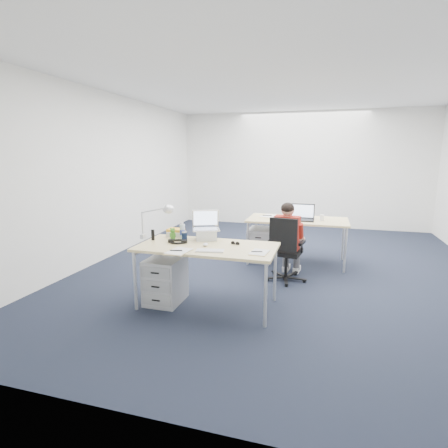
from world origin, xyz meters
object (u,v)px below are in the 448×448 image
object	(u,v)px
sunglasses	(235,243)
far_cup	(322,218)
desk_near	(207,250)
desk_lamp	(152,221)
headphones	(178,241)
bear_figurine	(173,234)
drawer_pedestal_far	(261,244)
dark_laptop	(302,212)
silver_laptop	(206,226)
water_bottle	(182,231)
drawer_pedestal_near	(165,280)
cordless_phone	(153,235)
seated_person	(289,240)
book_stack	(176,232)
office_chair	(285,263)
can_koozie	(184,236)
desk_far	(297,222)
computer_mouse	(205,245)
wireless_keyboard	(210,251)

from	to	relation	value
sunglasses	far_cup	distance (m)	2.08
desk_near	desk_lamp	distance (m)	0.81
headphones	sunglasses	bearing A→B (deg)	3.79
headphones	bear_figurine	bearing A→B (deg)	131.27
drawer_pedestal_far	dark_laptop	distance (m)	0.89
desk_near	silver_laptop	world-z (taller)	silver_laptop
desk_near	headphones	bearing A→B (deg)	174.41
desk_near	headphones	world-z (taller)	headphones
water_bottle	drawer_pedestal_near	bearing A→B (deg)	-112.09
drawer_pedestal_near	dark_laptop	bearing A→B (deg)	53.25
headphones	cordless_phone	distance (m)	0.35
seated_person	book_stack	bearing A→B (deg)	-139.10
book_stack	office_chair	bearing A→B (deg)	29.01
drawer_pedestal_near	water_bottle	xyz separation A→B (m)	(0.12, 0.28, 0.56)
silver_laptop	cordless_phone	xyz separation A→B (m)	(-0.62, -0.22, -0.11)
drawer_pedestal_near	water_bottle	size ratio (longest dim) A/B	2.61
far_cup	desk_lamp	bearing A→B (deg)	-136.97
bear_figurine	can_koozie	bearing A→B (deg)	7.80
silver_laptop	headphones	world-z (taller)	silver_laptop
sunglasses	office_chair	bearing A→B (deg)	75.40
desk_lamp	dark_laptop	xyz separation A→B (m)	(1.70, 1.81, -0.10)
desk_far	drawer_pedestal_near	xyz separation A→B (m)	(-1.39, -2.07, -0.41)
sunglasses	desk_near	bearing A→B (deg)	-141.49
computer_mouse	cordless_phone	world-z (taller)	cordless_phone
desk_lamp	wireless_keyboard	bearing A→B (deg)	-41.35
seated_person	headphones	xyz separation A→B (m)	(-1.20, -1.21, 0.19)
sunglasses	bear_figurine	bearing A→B (deg)	-166.97
wireless_keyboard	cordless_phone	bearing A→B (deg)	150.72
desk_far	water_bottle	distance (m)	2.20
desk_lamp	bear_figurine	bearing A→B (deg)	-14.62
dark_laptop	far_cup	world-z (taller)	dark_laptop
office_chair	computer_mouse	size ratio (longest dim) A/B	9.82
drawer_pedestal_far	bear_figurine	xyz separation A→B (m)	(-0.78, -1.84, 0.53)
can_koozie	dark_laptop	distance (m)	2.19
book_stack	bear_figurine	bearing A→B (deg)	-76.90
desk_far	wireless_keyboard	size ratio (longest dim) A/B	5.30
cordless_phone	far_cup	size ratio (longest dim) A/B	1.38
desk_near	office_chair	world-z (taller)	office_chair
can_koozie	sunglasses	xyz separation A→B (m)	(0.65, -0.03, -0.04)
desk_far	desk_lamp	world-z (taller)	desk_lamp
drawer_pedestal_near	water_bottle	bearing A→B (deg)	67.91
cordless_phone	wireless_keyboard	bearing A→B (deg)	-15.46
drawer_pedestal_near	drawer_pedestal_far	distance (m)	2.18
desk_near	computer_mouse	xyz separation A→B (m)	(-0.01, -0.01, 0.06)
water_bottle	desk_lamp	world-z (taller)	desk_lamp
wireless_keyboard	drawer_pedestal_near	bearing A→B (deg)	154.49
desk_near	desk_far	world-z (taller)	same
wireless_keyboard	dark_laptop	xyz separation A→B (m)	(0.84, 2.14, 0.13)
book_stack	cordless_phone	world-z (taller)	cordless_phone
desk_far	desk_lamp	distance (m)	2.52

